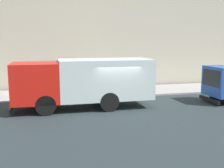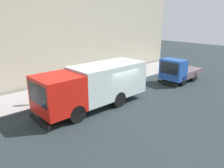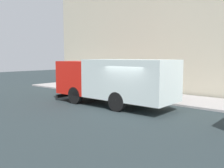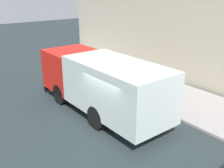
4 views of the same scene
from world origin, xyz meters
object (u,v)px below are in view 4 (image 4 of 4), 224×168
(large_utility_truck, at_px, (101,81))
(pedestrian_walking, at_px, (136,79))
(pedestrian_standing, at_px, (110,69))
(pedestrian_third, at_px, (94,59))

(large_utility_truck, height_order, pedestrian_walking, large_utility_truck)
(large_utility_truck, relative_size, pedestrian_standing, 4.85)
(pedestrian_standing, bearing_deg, large_utility_truck, -133.38)
(large_utility_truck, relative_size, pedestrian_third, 4.74)
(pedestrian_walking, relative_size, pedestrian_third, 0.95)
(pedestrian_walking, xyz_separation_m, pedestrian_standing, (-0.01, 2.52, 0.03))
(pedestrian_walking, bearing_deg, pedestrian_third, -92.36)
(pedestrian_walking, height_order, pedestrian_standing, pedestrian_standing)
(large_utility_truck, distance_m, pedestrian_walking, 3.00)
(large_utility_truck, bearing_deg, pedestrian_standing, 46.33)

